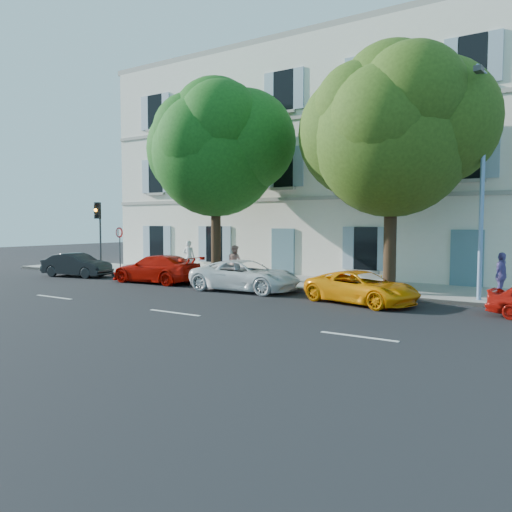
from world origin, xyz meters
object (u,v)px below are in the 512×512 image
Objects in this scene: car_red_coupe at (156,269)px; traffic_light at (98,222)px; car_yellow_supercar at (362,287)px; pedestrian_a at (189,257)px; car_white_coupe at (245,276)px; tree_right at (392,139)px; road_sign at (120,240)px; tree_left at (215,154)px; pedestrian_c at (501,276)px; pedestrian_b at (235,262)px; car_dark_sedan at (77,265)px; street_lamp at (482,173)px.

car_red_coupe is 1.20× the size of traffic_light.
car_yellow_supercar is 11.19m from pedestrian_a.
car_white_coupe is 0.51× the size of tree_right.
road_sign reaches higher than car_white_coupe.
tree_left reaches higher than pedestrian_c.
tree_left reaches higher than road_sign.
pedestrian_b reaches higher than car_white_coupe.
car_dark_sedan is at bearing -89.08° from car_red_coupe.
car_yellow_supercar is at bearing 132.45° from pedestrian_c.
street_lamp is (3.13, -0.16, -1.43)m from tree_right.
traffic_light is 5.43m from pedestrian_a.
tree_right reaches higher than car_dark_sedan.
car_yellow_supercar is at bearing 84.25° from car_red_coupe.
traffic_light is at bearing 98.59° from car_yellow_supercar.
car_dark_sedan is 19.69m from pedestrian_c.
pedestrian_b is (3.47, -0.81, -0.06)m from pedestrian_a.
car_yellow_supercar is 4.86m from pedestrian_c.
tree_left reaches higher than car_red_coupe.
street_lamp is 4.75× the size of pedestrian_b.
car_dark_sedan is 2.28× the size of pedestrian_c.
pedestrian_b is at bearing -85.38° from car_dark_sedan.
tree_right is 6.20m from pedestrian_c.
tree_left is (-8.09, 2.35, 5.42)m from car_yellow_supercar.
road_sign is at bearing -112.75° from car_red_coupe.
car_white_coupe reaches higher than car_dark_sedan.
car_red_coupe is 1.87× the size of road_sign.
car_dark_sedan is at bearing 103.77° from car_yellow_supercar.
road_sign is 0.32× the size of street_lamp.
traffic_light reaches higher than car_white_coupe.
road_sign is at bearing -177.38° from tree_left.
pedestrian_b is (0.91, 0.24, -5.03)m from tree_left.
tree_right is 3.72× the size of road_sign.
car_white_coupe is (5.06, -0.10, -0.02)m from car_red_coupe.
pedestrian_a is (4.80, 1.77, -1.84)m from traffic_light.
car_red_coupe is 1.11× the size of car_yellow_supercar.
car_dark_sedan is 0.41× the size of tree_right.
tree_left is at bearing 88.41° from car_yellow_supercar.
tree_right is 8.97m from pedestrian_b.
traffic_light reaches higher than pedestrian_a.
car_yellow_supercar is 14.52m from road_sign.
car_dark_sedan is 0.49× the size of street_lamp.
tree_left is at bearing 178.12° from tree_right.
tree_right is at bearing 0.04° from road_sign.
pedestrian_a reaches higher than pedestrian_b.
car_red_coupe is 3.66m from pedestrian_b.
pedestrian_b reaches higher than car_yellow_supercar.
tree_right reaches higher than street_lamp.
car_yellow_supercar is at bearing 147.61° from pedestrian_a.
road_sign is (1.13, 0.43, -0.97)m from traffic_light.
car_yellow_supercar is at bearing 175.45° from pedestrian_b.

